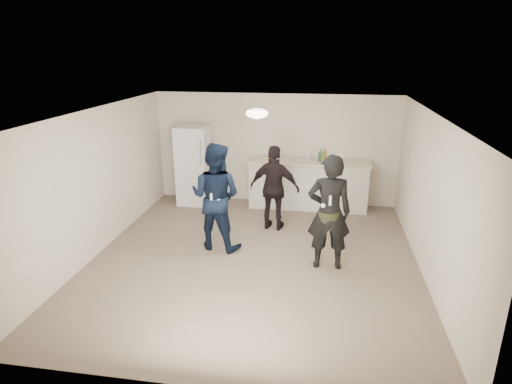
# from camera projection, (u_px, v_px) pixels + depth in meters

# --- Properties ---
(floor) EXTENTS (6.00, 6.00, 0.00)m
(floor) POSITION_uv_depth(u_px,v_px,m) (254.00, 259.00, 7.36)
(floor) COLOR #6B5B4C
(floor) RESTS_ON ground
(ceiling) EXTENTS (6.00, 6.00, 0.00)m
(ceiling) POSITION_uv_depth(u_px,v_px,m) (254.00, 113.00, 6.56)
(ceiling) COLOR silver
(ceiling) RESTS_ON wall_back
(wall_back) EXTENTS (6.00, 0.00, 6.00)m
(wall_back) POSITION_uv_depth(u_px,v_px,m) (275.00, 149.00, 9.77)
(wall_back) COLOR beige
(wall_back) RESTS_ON floor
(wall_front) EXTENTS (6.00, 0.00, 6.00)m
(wall_front) POSITION_uv_depth(u_px,v_px,m) (204.00, 286.00, 4.15)
(wall_front) COLOR beige
(wall_front) RESTS_ON floor
(wall_left) EXTENTS (0.00, 6.00, 6.00)m
(wall_left) POSITION_uv_depth(u_px,v_px,m) (97.00, 182.00, 7.37)
(wall_left) COLOR beige
(wall_left) RESTS_ON floor
(wall_right) EXTENTS (0.00, 6.00, 6.00)m
(wall_right) POSITION_uv_depth(u_px,v_px,m) (431.00, 199.00, 6.55)
(wall_right) COLOR beige
(wall_right) RESTS_ON floor
(counter) EXTENTS (2.60, 0.56, 1.05)m
(counter) POSITION_uv_depth(u_px,v_px,m) (308.00, 185.00, 9.57)
(counter) COLOR beige
(counter) RESTS_ON floor
(counter_top) EXTENTS (2.68, 0.64, 0.04)m
(counter_top) POSITION_uv_depth(u_px,v_px,m) (309.00, 162.00, 9.40)
(counter_top) COLOR beige
(counter_top) RESTS_ON counter
(fridge) EXTENTS (0.70, 0.70, 1.80)m
(fridge) POSITION_uv_depth(u_px,v_px,m) (194.00, 165.00, 9.78)
(fridge) COLOR white
(fridge) RESTS_ON floor
(fridge_handle) EXTENTS (0.02, 0.02, 0.60)m
(fridge_handle) POSITION_uv_depth(u_px,v_px,m) (201.00, 152.00, 9.26)
(fridge_handle) COLOR silver
(fridge_handle) RESTS_ON fridge
(ceiling_dome) EXTENTS (0.36, 0.36, 0.16)m
(ceiling_dome) POSITION_uv_depth(u_px,v_px,m) (257.00, 113.00, 6.86)
(ceiling_dome) COLOR white
(ceiling_dome) RESTS_ON ceiling
(shaker) EXTENTS (0.08, 0.08, 0.17)m
(shaker) POSITION_uv_depth(u_px,v_px,m) (276.00, 157.00, 9.34)
(shaker) COLOR silver
(shaker) RESTS_ON counter_top
(man) EXTENTS (1.06, 0.90, 1.93)m
(man) POSITION_uv_depth(u_px,v_px,m) (216.00, 197.00, 7.52)
(man) COLOR #0E1E3B
(man) RESTS_ON floor
(woman) EXTENTS (0.73, 0.51, 1.91)m
(woman) POSITION_uv_depth(u_px,v_px,m) (329.00, 213.00, 6.81)
(woman) COLOR black
(woman) RESTS_ON floor
(camo_shorts) EXTENTS (0.34, 0.34, 0.28)m
(camo_shorts) POSITION_uv_depth(u_px,v_px,m) (329.00, 219.00, 6.85)
(camo_shorts) COLOR #323819
(camo_shorts) RESTS_ON woman
(spectator) EXTENTS (1.04, 0.55, 1.69)m
(spectator) POSITION_uv_depth(u_px,v_px,m) (274.00, 188.00, 8.34)
(spectator) COLOR black
(spectator) RESTS_ON floor
(remote_man) EXTENTS (0.04, 0.04, 0.15)m
(remote_man) POSITION_uv_depth(u_px,v_px,m) (211.00, 197.00, 7.23)
(remote_man) COLOR silver
(remote_man) RESTS_ON man
(nunchuk_man) EXTENTS (0.07, 0.07, 0.07)m
(nunchuk_man) POSITION_uv_depth(u_px,v_px,m) (219.00, 201.00, 7.26)
(nunchuk_man) COLOR silver
(nunchuk_man) RESTS_ON man
(remote_woman) EXTENTS (0.04, 0.04, 0.15)m
(remote_woman) POSITION_uv_depth(u_px,v_px,m) (330.00, 200.00, 6.49)
(remote_woman) COLOR silver
(remote_woman) RESTS_ON woman
(nunchuk_woman) EXTENTS (0.07, 0.07, 0.07)m
(nunchuk_woman) POSITION_uv_depth(u_px,v_px,m) (323.00, 206.00, 6.56)
(nunchuk_woman) COLOR white
(nunchuk_woman) RESTS_ON woman
(bottle_cluster) EXTENTS (1.24, 0.40, 0.25)m
(bottle_cluster) POSITION_uv_depth(u_px,v_px,m) (303.00, 156.00, 9.36)
(bottle_cluster) COLOR #946215
(bottle_cluster) RESTS_ON counter_top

